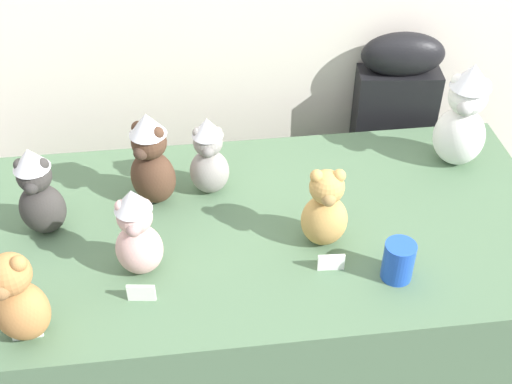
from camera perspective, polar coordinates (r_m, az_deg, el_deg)
The scene contains 13 objects.
display_table at distance 2.16m, azimuth 0.00°, elevation -10.43°, with size 1.69×0.83×0.77m, color #4C6B4C.
instrument_case at distance 2.55m, azimuth 11.01°, elevation 2.47°, with size 0.29×0.15×1.06m.
teddy_bear_blush at distance 1.69m, azimuth -10.08°, elevation -3.46°, with size 0.13×0.11×0.27m.
teddy_bear_charcoal at distance 1.87m, azimuth -18.01°, elevation -0.03°, with size 0.13×0.12×0.28m.
teddy_bear_ash at distance 1.93m, azimuth -4.04°, elevation 3.00°, with size 0.12×0.11×0.25m.
teddy_bear_cocoa at distance 1.90m, azimuth -8.92°, elevation 2.72°, with size 0.17×0.17×0.30m.
teddy_bear_snow at distance 2.11m, azimuth 17.21°, elevation 6.13°, with size 0.20×0.19×0.34m.
teddy_bear_caramel at distance 1.62m, azimuth -19.60°, elevation -8.62°, with size 0.16×0.15×0.26m.
teddy_bear_honey at distance 1.77m, azimuth 5.89°, elevation -1.53°, with size 0.13×0.12×0.24m.
party_cup_blue at distance 1.74m, azimuth 12.01°, elevation -5.76°, with size 0.08×0.08×0.11m, color blue.
name_card_front_left at distance 1.69m, azimuth -9.72°, elevation -8.45°, with size 0.07×0.01×0.05m, color white.
name_card_front_middle at distance 1.68m, azimuth -18.95°, elevation -11.11°, with size 0.07×0.01×0.05m, color white.
name_card_front_right at distance 1.75m, azimuth 6.40°, elevation -5.97°, with size 0.07×0.01×0.05m, color white.
Camera 1 is at (-0.17, -1.13, 2.04)m, focal length 47.06 mm.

